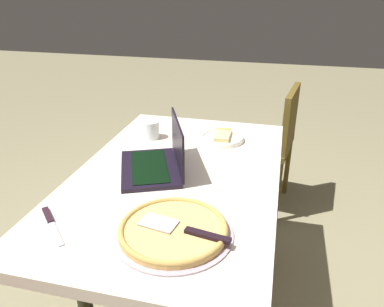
{
  "coord_description": "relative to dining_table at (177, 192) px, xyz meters",
  "views": [
    {
      "loc": [
        -1.26,
        -0.37,
        1.44
      ],
      "look_at": [
        0.03,
        -0.06,
        0.81
      ],
      "focal_mm": 34.52,
      "sensor_mm": 36.0,
      "label": 1
    }
  ],
  "objects": [
    {
      "name": "ground_plane",
      "position": [
        0.0,
        0.0,
        -0.65
      ],
      "size": [
        12.0,
        12.0,
        0.0
      ],
      "primitive_type": "plane",
      "color": "#837A5A"
    },
    {
      "name": "dining_table",
      "position": [
        0.0,
        0.0,
        0.0
      ],
      "size": [
        1.29,
        0.81,
        0.73
      ],
      "color": "beige",
      "rests_on": "ground_plane"
    },
    {
      "name": "laptop",
      "position": [
        0.02,
        0.08,
        0.13
      ],
      "size": [
        0.4,
        0.35,
        0.21
      ],
      "color": "black",
      "rests_on": "dining_table"
    },
    {
      "name": "pizza_plate",
      "position": [
        0.39,
        -0.12,
        0.1
      ],
      "size": [
        0.21,
        0.21,
        0.04
      ],
      "color": "white",
      "rests_on": "dining_table"
    },
    {
      "name": "pizza_tray",
      "position": [
        -0.38,
        -0.1,
        0.1
      ],
      "size": [
        0.37,
        0.37,
        0.03
      ],
      "color": "#AA97A5",
      "rests_on": "dining_table"
    },
    {
      "name": "table_knife",
      "position": [
        -0.42,
        0.3,
        0.09
      ],
      "size": [
        0.17,
        0.17,
        0.01
      ],
      "color": "#B7BAC2",
      "rests_on": "dining_table"
    },
    {
      "name": "drink_cup",
      "position": [
        0.33,
        0.22,
        0.13
      ],
      "size": [
        0.08,
        0.08,
        0.09
      ],
      "color": "silver",
      "rests_on": "dining_table"
    },
    {
      "name": "chair_far",
      "position": [
        1.04,
        -0.33,
        -0.16
      ],
      "size": [
        0.49,
        0.49,
        0.84
      ],
      "color": "brown",
      "rests_on": "ground_plane"
    }
  ]
}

